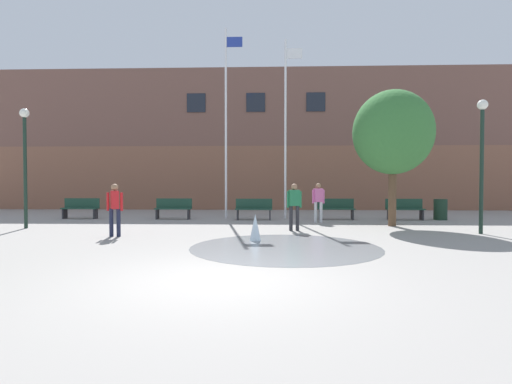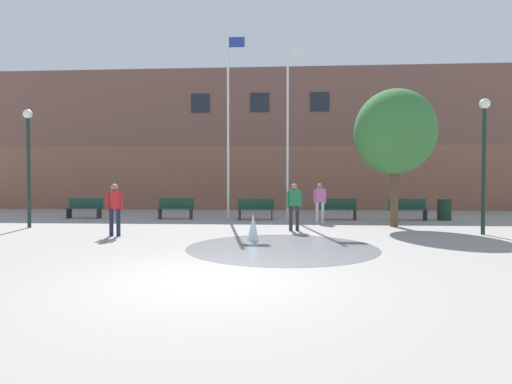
{
  "view_description": "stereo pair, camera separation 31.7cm",
  "coord_description": "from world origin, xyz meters",
  "px_view_note": "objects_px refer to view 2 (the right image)",
  "views": [
    {
      "loc": [
        0.87,
        -6.61,
        1.65
      ],
      "look_at": [
        0.37,
        7.09,
        1.3
      ],
      "focal_mm": 28.0,
      "sensor_mm": 36.0,
      "label": 1
    },
    {
      "loc": [
        1.19,
        -6.59,
        1.65
      ],
      "look_at": [
        0.37,
        7.09,
        1.3
      ],
      "focal_mm": 28.0,
      "sensor_mm": 36.0,
      "label": 2
    }
  ],
  "objects_px": {
    "park_bench_left_of_flagpoles": "(176,208)",
    "trash_can": "(444,210)",
    "teen_by_trashcan": "(320,200)",
    "park_bench_under_right_flagpole": "(338,209)",
    "lamp_post_right_lane": "(484,147)",
    "flagpole_right": "(288,124)",
    "park_bench_far_left": "(85,208)",
    "park_bench_far_right": "(408,209)",
    "adult_in_red": "(115,205)",
    "flagpole_left": "(229,118)",
    "lamp_post_left_lane": "(28,152)",
    "adult_watching": "(294,203)",
    "park_bench_under_left_flagpole": "(256,209)",
    "street_tree_near_building": "(395,132)"
  },
  "relations": [
    {
      "from": "park_bench_under_right_flagpole",
      "to": "flagpole_right",
      "type": "xyz_separation_m",
      "value": [
        -2.18,
        0.41,
        3.77
      ]
    },
    {
      "from": "park_bench_under_right_flagpole",
      "to": "adult_in_red",
      "type": "xyz_separation_m",
      "value": [
        -7.56,
        -5.76,
        0.45
      ]
    },
    {
      "from": "park_bench_far_left",
      "to": "park_bench_left_of_flagpoles",
      "type": "xyz_separation_m",
      "value": [
        4.22,
        -0.08,
        0.0
      ]
    },
    {
      "from": "park_bench_left_of_flagpoles",
      "to": "trash_can",
      "type": "relative_size",
      "value": 1.78
    },
    {
      "from": "park_bench_far_right",
      "to": "adult_in_red",
      "type": "height_order",
      "value": "adult_in_red"
    },
    {
      "from": "lamp_post_left_lane",
      "to": "flagpole_left",
      "type": "bearing_deg",
      "value": 31.88
    },
    {
      "from": "lamp_post_right_lane",
      "to": "park_bench_far_right",
      "type": "bearing_deg",
      "value": 100.37
    },
    {
      "from": "park_bench_left_of_flagpoles",
      "to": "park_bench_far_right",
      "type": "relative_size",
      "value": 1.0
    },
    {
      "from": "park_bench_far_right",
      "to": "adult_watching",
      "type": "xyz_separation_m",
      "value": [
        -5.02,
        -4.01,
        0.45
      ]
    },
    {
      "from": "park_bench_far_left",
      "to": "park_bench_under_left_flagpole",
      "type": "distance_m",
      "value": 7.8
    },
    {
      "from": "flagpole_left",
      "to": "park_bench_far_left",
      "type": "bearing_deg",
      "value": -176.31
    },
    {
      "from": "adult_watching",
      "to": "flagpole_right",
      "type": "relative_size",
      "value": 0.2
    },
    {
      "from": "park_bench_under_right_flagpole",
      "to": "teen_by_trashcan",
      "type": "xyz_separation_m",
      "value": [
        -0.94,
        -1.42,
        0.45
      ]
    },
    {
      "from": "park_bench_left_of_flagpoles",
      "to": "park_bench_far_right",
      "type": "xyz_separation_m",
      "value": [
        10.12,
        0.01,
        0.0
      ]
    },
    {
      "from": "flagpole_left",
      "to": "trash_can",
      "type": "relative_size",
      "value": 9.5
    },
    {
      "from": "flagpole_left",
      "to": "flagpole_right",
      "type": "height_order",
      "value": "flagpole_left"
    },
    {
      "from": "park_bench_left_of_flagpoles",
      "to": "park_bench_under_right_flagpole",
      "type": "height_order",
      "value": "same"
    },
    {
      "from": "park_bench_under_right_flagpole",
      "to": "adult_watching",
      "type": "height_order",
      "value": "adult_watching"
    },
    {
      "from": "flagpole_right",
      "to": "lamp_post_right_lane",
      "type": "height_order",
      "value": "flagpole_right"
    },
    {
      "from": "park_bench_under_left_flagpole",
      "to": "teen_by_trashcan",
      "type": "height_order",
      "value": "teen_by_trashcan"
    },
    {
      "from": "park_bench_left_of_flagpoles",
      "to": "teen_by_trashcan",
      "type": "xyz_separation_m",
      "value": [
        6.23,
        -1.33,
        0.45
      ]
    },
    {
      "from": "flagpole_right",
      "to": "adult_watching",
      "type": "bearing_deg",
      "value": -88.64
    },
    {
      "from": "flagpole_right",
      "to": "trash_can",
      "type": "bearing_deg",
      "value": -3.66
    },
    {
      "from": "park_bench_far_left",
      "to": "park_bench_under_right_flagpole",
      "type": "distance_m",
      "value": 11.39
    },
    {
      "from": "flagpole_left",
      "to": "lamp_post_left_lane",
      "type": "distance_m",
      "value": 8.09
    },
    {
      "from": "flagpole_left",
      "to": "flagpole_right",
      "type": "relative_size",
      "value": 1.07
    },
    {
      "from": "park_bench_far_left",
      "to": "street_tree_near_building",
      "type": "height_order",
      "value": "street_tree_near_building"
    },
    {
      "from": "park_bench_under_left_flagpole",
      "to": "lamp_post_right_lane",
      "type": "height_order",
      "value": "lamp_post_right_lane"
    },
    {
      "from": "park_bench_under_left_flagpole",
      "to": "park_bench_far_right",
      "type": "distance_m",
      "value": 6.55
    },
    {
      "from": "park_bench_under_left_flagpole",
      "to": "flagpole_right",
      "type": "bearing_deg",
      "value": 25.22
    },
    {
      "from": "adult_in_red",
      "to": "trash_can",
      "type": "bearing_deg",
      "value": 85.98
    },
    {
      "from": "park_bench_far_left",
      "to": "adult_watching",
      "type": "relative_size",
      "value": 1.01
    },
    {
      "from": "flagpole_left",
      "to": "trash_can",
      "type": "height_order",
      "value": "flagpole_left"
    },
    {
      "from": "park_bench_under_right_flagpole",
      "to": "park_bench_far_left",
      "type": "bearing_deg",
      "value": -179.95
    },
    {
      "from": "adult_in_red",
      "to": "adult_watching",
      "type": "bearing_deg",
      "value": 77.39
    },
    {
      "from": "trash_can",
      "to": "teen_by_trashcan",
      "type": "bearing_deg",
      "value": -165.55
    },
    {
      "from": "teen_by_trashcan",
      "to": "adult_in_red",
      "type": "xyz_separation_m",
      "value": [
        -6.61,
        -4.34,
        0.0
      ]
    },
    {
      "from": "park_bench_left_of_flagpoles",
      "to": "lamp_post_left_lane",
      "type": "relative_size",
      "value": 0.38
    },
    {
      "from": "teen_by_trashcan",
      "to": "trash_can",
      "type": "bearing_deg",
      "value": -3.84
    },
    {
      "from": "park_bench_left_of_flagpoles",
      "to": "teen_by_trashcan",
      "type": "bearing_deg",
      "value": -12.06
    },
    {
      "from": "trash_can",
      "to": "street_tree_near_building",
      "type": "distance_m",
      "value": 4.87
    },
    {
      "from": "park_bench_under_right_flagpole",
      "to": "park_bench_far_right",
      "type": "bearing_deg",
      "value": -1.63
    },
    {
      "from": "trash_can",
      "to": "park_bench_under_right_flagpole",
      "type": "bearing_deg",
      "value": 179.77
    },
    {
      "from": "adult_watching",
      "to": "adult_in_red",
      "type": "bearing_deg",
      "value": 175.91
    },
    {
      "from": "park_bench_under_right_flagpole",
      "to": "lamp_post_right_lane",
      "type": "distance_m",
      "value": 6.46
    },
    {
      "from": "park_bench_under_right_flagpole",
      "to": "lamp_post_right_lane",
      "type": "bearing_deg",
      "value": -51.11
    },
    {
      "from": "park_bench_left_of_flagpoles",
      "to": "adult_watching",
      "type": "relative_size",
      "value": 1.01
    },
    {
      "from": "park_bench_under_left_flagpole",
      "to": "trash_can",
      "type": "xyz_separation_m",
      "value": [
        8.1,
        0.24,
        -0.03
      ]
    },
    {
      "from": "park_bench_left_of_flagpoles",
      "to": "park_bench_under_right_flagpole",
      "type": "relative_size",
      "value": 1.0
    },
    {
      "from": "park_bench_left_of_flagpoles",
      "to": "adult_watching",
      "type": "bearing_deg",
      "value": -38.16
    }
  ]
}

